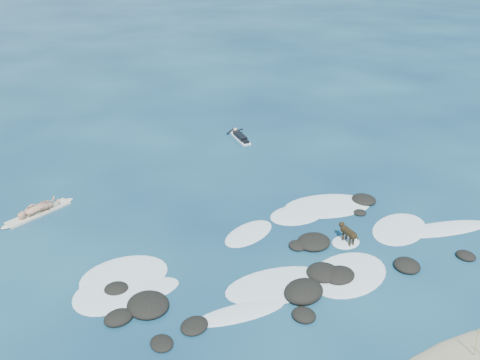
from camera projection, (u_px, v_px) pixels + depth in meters
ground at (274, 254)px, 18.86m from camera, size 160.00×160.00×0.00m
reef_rocks at (284, 278)px, 17.43m from camera, size 12.35×6.90×0.52m
breaking_foam at (278, 254)px, 18.82m from camera, size 15.35×6.73×0.12m
standing_surfer_rig at (36, 198)px, 21.03m from camera, size 3.12×1.22×1.80m
paddling_surfer_rig at (240, 137)px, 28.37m from camera, size 1.07×2.19×0.38m
dog at (348, 232)px, 19.26m from camera, size 0.36×1.13×0.72m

